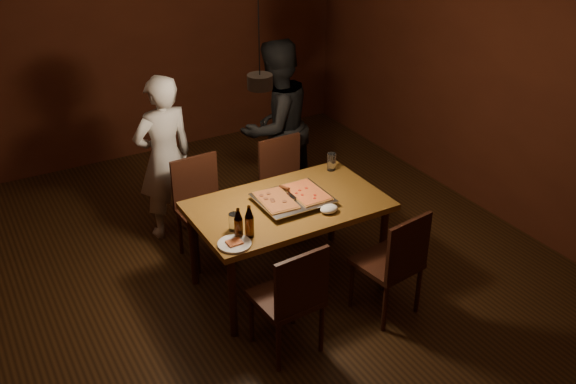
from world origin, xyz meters
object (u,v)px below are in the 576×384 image
chair_near_left (293,292)px  beer_bottle_a (238,223)px  chair_far_left (201,199)px  pendant_lamp (260,80)px  chair_far_right (285,178)px  chair_near_right (396,256)px  dining_table (288,212)px  pizza_tray (293,200)px  diner_white (165,158)px  diner_dark (276,127)px  beer_bottle_b (249,221)px  plate_slice (234,244)px

chair_near_left → beer_bottle_a: (-0.16, 0.49, 0.33)m
chair_far_left → pendant_lamp: size_ratio=0.44×
chair_far_right → beer_bottle_a: size_ratio=2.07×
chair_far_right → chair_near_right: same height
dining_table → pizza_tray: size_ratio=2.73×
chair_near_right → diner_white: size_ratio=0.32×
beer_bottle_a → diner_dark: bearing=53.0°
chair_far_right → beer_bottle_b: size_ratio=1.96×
diner_dark → diner_white: bearing=-17.6°
dining_table → beer_bottle_a: bearing=-155.3°
chair_near_left → pendant_lamp: (0.20, 0.80, 1.22)m
plate_slice → chair_far_right: bearing=46.5°
pendant_lamp → chair_far_left: bearing=108.1°
chair_near_left → diner_white: diner_white is taller
diner_white → diner_dark: 1.11m
diner_dark → chair_far_left: bearing=8.3°
diner_dark → dining_table: bearing=48.8°
plate_slice → diner_white: 1.56m
diner_white → dining_table: bearing=106.6°
diner_dark → pendant_lamp: bearing=40.5°
beer_bottle_a → diner_white: diner_white is taller
beer_bottle_b → dining_table: bearing=30.4°
dining_table → chair_near_right: bearing=-57.4°
plate_slice → diner_white: size_ratio=0.16×
dining_table → plate_slice: (-0.62, -0.32, 0.08)m
diner_white → chair_far_right: bearing=145.6°
chair_near_left → pizza_tray: 0.88m
chair_far_right → pendant_lamp: pendant_lamp is taller
beer_bottle_b → pendant_lamp: 0.99m
pizza_tray → dining_table: bearing=158.5°
beer_bottle_b → pendant_lamp: (0.28, 0.33, 0.89)m
chair_near_left → pendant_lamp: bearing=72.5°
beer_bottle_b → plate_slice: size_ratio=1.04×
chair_near_right → diner_white: (-1.04, 1.99, 0.22)m
chair_near_right → pizza_tray: chair_near_right is taller
chair_far_right → plate_slice: 1.49m
beer_bottle_b → diner_dark: 1.81m
pizza_tray → diner_dark: (0.52, 1.22, 0.06)m
diner_white → beer_bottle_a: bearing=82.7°
chair_near_left → beer_bottle_b: 0.58m
pendant_lamp → chair_near_right: bearing=-50.1°
chair_near_right → beer_bottle_b: beer_bottle_b is taller
chair_near_right → beer_bottle_b: size_ratio=1.96×
beer_bottle_b → diner_dark: (1.03, 1.48, -0.04)m
plate_slice → pizza_tray: bearing=25.6°
dining_table → diner_dark: diner_dark is taller
diner_white → pizza_tray: bearing=107.8°
chair_far_left → pendant_lamp: 1.43m
pizza_tray → beer_bottle_b: bearing=-157.0°
diner_white → chair_near_right: bearing=109.9°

